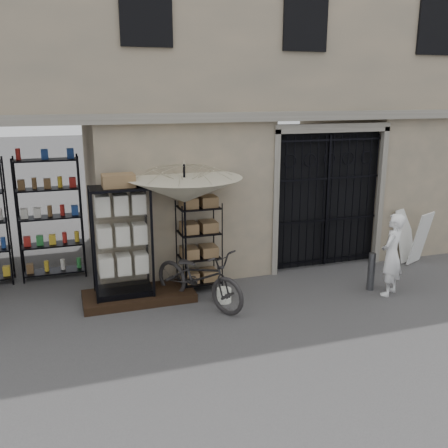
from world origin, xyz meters
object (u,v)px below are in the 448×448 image
object	(u,v)px
display_cabinet	(122,247)
market_umbrella	(184,183)
shopkeeper	(388,294)
wire_rack	(199,247)
steel_bollard	(371,272)
white_bucket	(224,295)
bicycle	(199,304)
easel_sign	(413,237)

from	to	relation	value
display_cabinet	market_umbrella	xyz separation A→B (m)	(1.16, -0.03, 1.09)
market_umbrella	shopkeeper	bearing A→B (deg)	-18.11
wire_rack	steel_bollard	bearing A→B (deg)	-14.08
white_bucket	bicycle	size ratio (longest dim) A/B	0.13
white_bucket	display_cabinet	bearing A→B (deg)	160.89
shopkeeper	steel_bollard	bearing A→B (deg)	-88.15
display_cabinet	bicycle	distance (m)	1.72
wire_rack	display_cabinet	bearing A→B (deg)	-168.36
wire_rack	steel_bollard	world-z (taller)	wire_rack
market_umbrella	white_bucket	world-z (taller)	market_umbrella
display_cabinet	easel_sign	world-z (taller)	display_cabinet
white_bucket	easel_sign	distance (m)	4.74
wire_rack	bicycle	size ratio (longest dim) A/B	0.86
wire_rack	market_umbrella	bearing A→B (deg)	-142.27
display_cabinet	wire_rack	xyz separation A→B (m)	(1.47, 0.16, -0.19)
market_umbrella	steel_bollard	distance (m)	3.95
easel_sign	market_umbrella	bearing A→B (deg)	158.00
bicycle	market_umbrella	bearing A→B (deg)	68.52
display_cabinet	shopkeeper	xyz separation A→B (m)	(4.79, -1.22, -1.04)
wire_rack	steel_bollard	distance (m)	3.34
shopkeeper	bicycle	bearing A→B (deg)	-44.35
wire_rack	easel_sign	xyz separation A→B (m)	(4.90, -0.01, -0.24)
market_umbrella	shopkeeper	xyz separation A→B (m)	(3.63, -1.19, -2.13)
wire_rack	shopkeeper	world-z (taller)	wire_rack
wire_rack	steel_bollard	xyz separation A→B (m)	(3.12, -1.09, -0.48)
bicycle	easel_sign	size ratio (longest dim) A/B	1.72
display_cabinet	easel_sign	xyz separation A→B (m)	(6.37, 0.15, -0.43)
steel_bollard	wire_rack	bearing A→B (deg)	160.67
display_cabinet	steel_bollard	size ratio (longest dim) A/B	2.89
white_bucket	bicycle	world-z (taller)	bicycle
wire_rack	white_bucket	bearing A→B (deg)	-66.44
steel_bollard	easel_sign	xyz separation A→B (m)	(1.79, 1.08, 0.23)
steel_bollard	market_umbrella	bearing A→B (deg)	165.32
display_cabinet	shopkeeper	distance (m)	5.05
shopkeeper	easel_sign	world-z (taller)	easel_sign
bicycle	easel_sign	distance (m)	5.19
steel_bollard	white_bucket	bearing A→B (deg)	173.33
market_umbrella	steel_bollard	world-z (taller)	market_umbrella
easel_sign	wire_rack	bearing A→B (deg)	155.83
shopkeeper	white_bucket	bearing A→B (deg)	-45.15
wire_rack	white_bucket	distance (m)	1.07
wire_rack	shopkeeper	distance (m)	3.70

